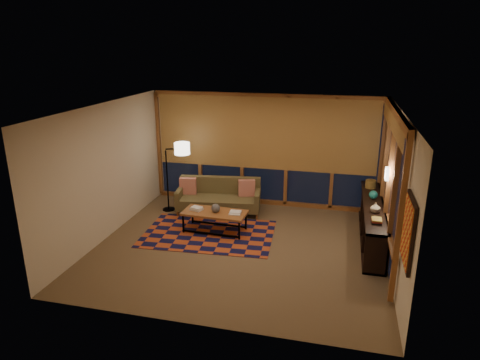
% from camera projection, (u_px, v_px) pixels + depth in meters
% --- Properties ---
extents(floor, '(5.50, 5.00, 0.01)m').
position_uv_depth(floor, '(240.00, 247.00, 8.35)').
color(floor, brown).
rests_on(floor, ground).
extents(ceiling, '(5.50, 5.00, 0.01)m').
position_uv_depth(ceiling, '(240.00, 108.00, 7.52)').
color(ceiling, white).
rests_on(ceiling, walls).
extents(walls, '(5.51, 5.01, 2.70)m').
position_uv_depth(walls, '(240.00, 181.00, 7.94)').
color(walls, beige).
rests_on(walls, floor).
extents(window_wall_back, '(5.30, 0.16, 2.60)m').
position_uv_depth(window_wall_back, '(264.00, 151.00, 10.18)').
color(window_wall_back, brown).
rests_on(window_wall_back, walls).
extents(window_wall_right, '(0.16, 3.70, 2.60)m').
position_uv_depth(window_wall_right, '(389.00, 182.00, 7.89)').
color(window_wall_right, brown).
rests_on(window_wall_right, walls).
extents(wall_art, '(0.06, 0.74, 0.94)m').
position_uv_depth(wall_art, '(408.00, 232.00, 5.58)').
color(wall_art, red).
rests_on(wall_art, walls).
extents(wall_sconce, '(0.12, 0.18, 0.22)m').
position_uv_depth(wall_sconce, '(387.00, 174.00, 7.70)').
color(wall_sconce, white).
rests_on(wall_sconce, walls).
extents(sofa, '(2.00, 1.03, 0.78)m').
position_uv_depth(sofa, '(219.00, 197.00, 9.91)').
color(sofa, olive).
rests_on(sofa, floor).
extents(pillow_left, '(0.41, 0.21, 0.39)m').
position_uv_depth(pillow_left, '(188.00, 186.00, 10.04)').
color(pillow_left, red).
rests_on(pillow_left, sofa).
extents(pillow_right, '(0.41, 0.23, 0.38)m').
position_uv_depth(pillow_right, '(247.00, 188.00, 9.91)').
color(pillow_right, red).
rests_on(pillow_right, sofa).
extents(area_rug, '(2.78, 1.95, 0.01)m').
position_uv_depth(area_rug, '(209.00, 234.00, 8.91)').
color(area_rug, '#B5471F').
rests_on(area_rug, floor).
extents(coffee_table, '(1.35, 0.66, 0.44)m').
position_uv_depth(coffee_table, '(215.00, 222.00, 8.97)').
color(coffee_table, brown).
rests_on(coffee_table, floor).
extents(book_stack_a, '(0.26, 0.23, 0.07)m').
position_uv_depth(book_stack_a, '(196.00, 209.00, 8.98)').
color(book_stack_a, white).
rests_on(book_stack_a, coffee_table).
extents(book_stack_b, '(0.28, 0.23, 0.05)m').
position_uv_depth(book_stack_b, '(235.00, 212.00, 8.80)').
color(book_stack_b, white).
rests_on(book_stack_b, coffee_table).
extents(ceramic_pot, '(0.22, 0.22, 0.18)m').
position_uv_depth(ceramic_pot, '(216.00, 208.00, 8.86)').
color(ceramic_pot, '#323233').
rests_on(ceramic_pot, coffee_table).
extents(floor_lamp, '(0.64, 0.55, 1.63)m').
position_uv_depth(floor_lamp, '(167.00, 177.00, 9.96)').
color(floor_lamp, black).
rests_on(floor_lamp, floor).
extents(bookshelf, '(0.40, 3.04, 0.76)m').
position_uv_depth(bookshelf, '(372.00, 221.00, 8.60)').
color(bookshelf, black).
rests_on(bookshelf, floor).
extents(basket, '(0.29, 0.29, 0.17)m').
position_uv_depth(basket, '(371.00, 184.00, 9.37)').
color(basket, olive).
rests_on(basket, bookshelf).
extents(teal_bowl, '(0.18, 0.18, 0.17)m').
position_uv_depth(teal_bowl, '(373.00, 195.00, 8.71)').
color(teal_bowl, '#1D786E').
rests_on(teal_bowl, bookshelf).
extents(vase, '(0.20, 0.20, 0.20)m').
position_uv_depth(vase, '(375.00, 207.00, 8.01)').
color(vase, tan).
rests_on(vase, bookshelf).
extents(shelf_book_stack, '(0.22, 0.27, 0.07)m').
position_uv_depth(shelf_book_stack, '(377.00, 221.00, 7.58)').
color(shelf_book_stack, white).
rests_on(shelf_book_stack, bookshelf).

